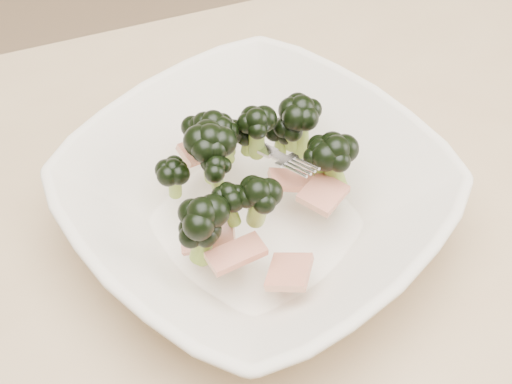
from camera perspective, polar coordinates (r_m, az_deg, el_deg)
dining_table at (r=0.69m, az=-3.51°, el=-14.12°), size 1.20×0.80×0.75m
broccoli_dish at (r=0.62m, az=-0.06°, el=-0.34°), size 0.41×0.41×0.12m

